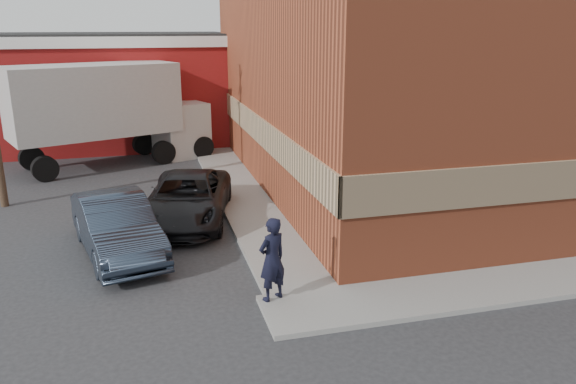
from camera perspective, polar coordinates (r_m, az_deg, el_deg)
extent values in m
plane|color=#28282B|center=(13.16, -1.10, -10.68)|extent=(90.00, 90.00, 0.00)
cube|color=#A3462A|center=(23.31, 14.39, 12.40)|extent=(14.00, 18.00, 9.00)
cube|color=tan|center=(21.12, -3.13, 6.46)|extent=(0.08, 18.16, 1.00)
cube|color=gray|center=(21.48, -5.28, 0.45)|extent=(1.80, 18.00, 0.12)
cube|color=maroon|center=(31.72, -20.92, 9.21)|extent=(16.00, 8.00, 5.00)
cube|color=silver|center=(31.53, -21.45, 14.16)|extent=(16.30, 8.30, 0.50)
cube|color=black|center=(31.52, -21.51, 14.70)|extent=(16.00, 8.00, 0.10)
imported|color=black|center=(12.43, -1.63, -6.84)|extent=(0.84, 0.72, 1.93)
imported|color=#273141|center=(15.89, -17.02, -3.33)|extent=(2.78, 5.15, 1.61)
imported|color=black|center=(18.07, -10.22, -0.64)|extent=(3.64, 5.78, 1.49)
cube|color=#BABBB7|center=(25.62, -19.15, 8.82)|extent=(7.43, 5.06, 2.99)
cube|color=#1B651B|center=(24.37, -18.06, 7.46)|extent=(6.23, 2.42, 0.92)
cube|color=#BABBB7|center=(27.50, -9.86, 6.45)|extent=(2.84, 3.10, 2.53)
cylinder|color=black|center=(24.33, -23.46, 2.17)|extent=(1.09, 0.69, 1.03)
cylinder|color=black|center=(26.53, -24.61, 3.15)|extent=(1.09, 0.69, 1.03)
cylinder|color=black|center=(25.82, -12.53, 3.94)|extent=(1.09, 0.69, 1.03)
cylinder|color=black|center=(27.90, -14.45, 4.75)|extent=(1.09, 0.69, 1.03)
cylinder|color=black|center=(26.63, -8.68, 4.54)|extent=(1.09, 0.69, 1.03)
cylinder|color=black|center=(28.66, -10.82, 5.29)|extent=(1.09, 0.69, 1.03)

